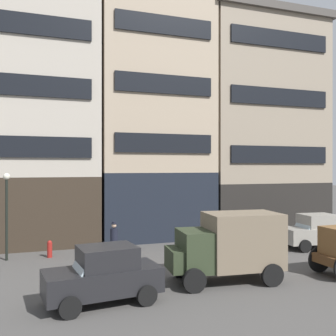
# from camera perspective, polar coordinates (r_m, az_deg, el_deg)

# --- Properties ---
(ground_plane) EXTENTS (120.00, 120.00, 0.00)m
(ground_plane) POSITION_cam_1_polar(r_m,az_deg,el_deg) (16.83, 9.18, -15.01)
(ground_plane) COLOR #4C4947
(building_far_left) EXTENTS (7.44, 6.65, 17.02)m
(building_far_left) POSITION_cam_1_polar(r_m,az_deg,el_deg) (24.21, -19.37, 10.01)
(building_far_left) COLOR #33281E
(building_far_left) RESTS_ON ground_plane
(building_center_left) EXTENTS (7.44, 6.65, 18.24)m
(building_center_left) POSITION_cam_1_polar(r_m,az_deg,el_deg) (25.28, -2.76, 11.01)
(building_center_left) COLOR black
(building_center_left) RESTS_ON ground_plane
(building_center_right) EXTENTS (8.97, 6.65, 15.02)m
(building_center_right) POSITION_cam_1_polar(r_m,az_deg,el_deg) (28.21, 12.87, 6.55)
(building_center_right) COLOR black
(building_center_right) RESTS_ON ground_plane
(delivery_truck_near) EXTENTS (4.48, 2.46, 2.62)m
(delivery_truck_near) POSITION_cam_1_polar(r_m,az_deg,el_deg) (15.01, 9.08, -11.30)
(delivery_truck_near) COLOR #2D3823
(delivery_truck_near) RESTS_ON ground_plane
(sedan_dark) EXTENTS (3.81, 2.09, 1.83)m
(sedan_dark) POSITION_cam_1_polar(r_m,az_deg,el_deg) (22.34, 21.38, -8.85)
(sedan_dark) COLOR gray
(sedan_dark) RESTS_ON ground_plane
(sedan_light) EXTENTS (3.86, 2.20, 1.83)m
(sedan_light) POSITION_cam_1_polar(r_m,az_deg,el_deg) (12.87, -9.66, -15.58)
(sedan_light) COLOR black
(sedan_light) RESTS_ON ground_plane
(pedestrian_officer) EXTENTS (0.51, 0.51, 1.79)m
(pedestrian_officer) POSITION_cam_1_polar(r_m,az_deg,el_deg) (18.56, -8.14, -10.47)
(pedestrian_officer) COLOR black
(pedestrian_officer) RESTS_ON ground_plane
(streetlamp_curbside) EXTENTS (0.32, 0.32, 4.12)m
(streetlamp_curbside) POSITION_cam_1_polar(r_m,az_deg,el_deg) (19.43, -23.14, -4.98)
(streetlamp_curbside) COLOR black
(streetlamp_curbside) RESTS_ON ground_plane
(fire_hydrant_curbside) EXTENTS (0.24, 0.24, 0.83)m
(fire_hydrant_curbside) POSITION_cam_1_polar(r_m,az_deg,el_deg) (19.66, -17.40, -11.52)
(fire_hydrant_curbside) COLOR maroon
(fire_hydrant_curbside) RESTS_ON ground_plane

